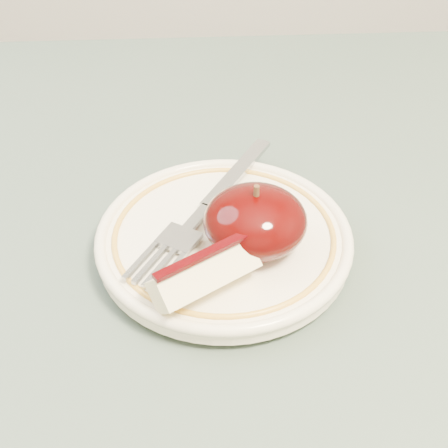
{
  "coord_description": "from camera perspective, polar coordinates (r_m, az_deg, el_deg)",
  "views": [
    {
      "loc": [
        0.09,
        -0.28,
        1.07
      ],
      "look_at": [
        0.11,
        0.07,
        0.78
      ],
      "focal_mm": 50.0,
      "sensor_mm": 36.0,
      "label": 1
    }
  ],
  "objects": [
    {
      "name": "table",
      "position": [
        0.5,
        -12.26,
        -15.59
      ],
      "size": [
        0.9,
        0.9,
        0.75
      ],
      "color": "brown",
      "rests_on": "ground"
    },
    {
      "name": "plate",
      "position": [
        0.46,
        -0.0,
        -1.33
      ],
      "size": [
        0.19,
        0.19,
        0.02
      ],
      "color": "#ECE3C6",
      "rests_on": "table"
    },
    {
      "name": "apple_half",
      "position": [
        0.43,
        2.87,
        0.27
      ],
      "size": [
        0.07,
        0.07,
        0.05
      ],
      "color": "black",
      "rests_on": "plate"
    },
    {
      "name": "apple_wedge",
      "position": [
        0.4,
        -1.83,
        -4.54
      ],
      "size": [
        0.08,
        0.06,
        0.03
      ],
      "rotation": [
        0.0,
        0.0,
        0.56
      ],
      "color": "beige",
      "rests_on": "plate"
    },
    {
      "name": "fork",
      "position": [
        0.47,
        -1.67,
        1.46
      ],
      "size": [
        0.12,
        0.18,
        0.0
      ],
      "rotation": [
        0.0,
        0.0,
        1.02
      ],
      "color": "#93969C",
      "rests_on": "plate"
    }
  ]
}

